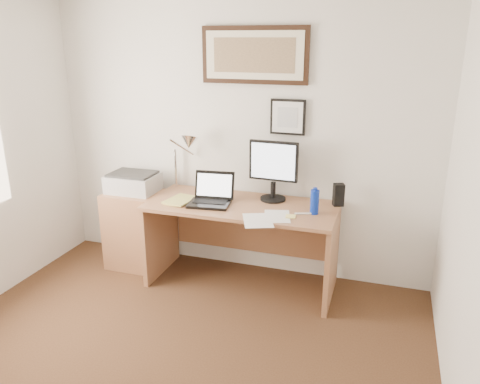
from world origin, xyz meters
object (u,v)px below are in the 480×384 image
at_px(desk, 245,226).
at_px(printer, 133,182).
at_px(laptop, 211,197).
at_px(lcd_monitor, 273,168).
at_px(water_bottle, 315,202).
at_px(side_cabinet, 136,229).
at_px(book, 171,198).

bearing_deg(desk, printer, 179.94).
bearing_deg(laptop, desk, 29.87).
height_order(laptop, lcd_monitor, lcd_monitor).
xyz_separation_m(desk, laptop, (-0.25, -0.14, 0.29)).
bearing_deg(desk, water_bottle, -10.85).
distance_m(water_bottle, laptop, 0.87).
bearing_deg(desk, lcd_monitor, 23.89).
bearing_deg(printer, desk, -0.06).
bearing_deg(water_bottle, lcd_monitor, 151.16).
xyz_separation_m(side_cabinet, desk, (1.07, 0.04, 0.15)).
distance_m(book, laptop, 0.37).
distance_m(book, lcd_monitor, 0.93).
bearing_deg(laptop, book, -177.52).
height_order(side_cabinet, lcd_monitor, lcd_monitor).
bearing_deg(desk, laptop, -150.13).
xyz_separation_m(side_cabinet, lcd_monitor, (1.29, 0.13, 0.68)).
distance_m(side_cabinet, book, 0.61).
relative_size(water_bottle, printer, 0.45).
xyz_separation_m(side_cabinet, book, (0.45, -0.13, 0.40)).
distance_m(laptop, printer, 0.84).
relative_size(water_bottle, book, 0.71).
distance_m(side_cabinet, printer, 0.45).
bearing_deg(lcd_monitor, book, -162.95).
height_order(desk, lcd_monitor, lcd_monitor).
relative_size(water_bottle, laptop, 0.54).
relative_size(water_bottle, lcd_monitor, 0.38).
bearing_deg(desk, side_cabinet, -178.11).
xyz_separation_m(desk, lcd_monitor, (0.22, 0.10, 0.53)).
distance_m(book, desk, 0.69).
xyz_separation_m(book, desk, (0.62, 0.16, -0.25)).
height_order(water_bottle, book, water_bottle).
relative_size(book, laptop, 0.76).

